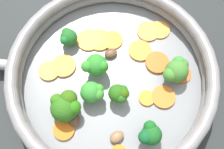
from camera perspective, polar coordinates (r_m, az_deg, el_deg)
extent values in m
plane|color=#252828|center=(0.50, 0.00, -1.29)|extent=(4.00, 4.00, 0.00)
cylinder|color=gray|center=(0.50, 0.00, -0.97)|extent=(0.35, 0.35, 0.02)
torus|color=gray|center=(0.48, 0.00, -0.17)|extent=(0.38, 0.38, 0.02)
torus|color=gray|center=(0.46, 0.00, 0.88)|extent=(0.38, 0.38, 0.02)
sphere|color=gray|center=(0.54, -17.07, 6.20)|extent=(0.01, 0.01, 0.01)
sphere|color=gray|center=(0.50, -19.46, -3.78)|extent=(0.01, 0.01, 0.01)
cylinder|color=orange|center=(0.54, 10.30, 9.55)|extent=(0.06, 0.06, 0.00)
cylinder|color=orange|center=(0.47, -10.42, -11.71)|extent=(0.05, 0.05, 0.01)
cylinder|color=orange|center=(0.52, -2.73, 7.50)|extent=(0.05, 0.05, 0.00)
cylinder|color=#F59C36|center=(0.52, -5.09, 7.49)|extent=(0.05, 0.05, 0.00)
cylinder|color=#F99B3C|center=(0.51, -13.51, 0.77)|extent=(0.05, 0.05, 0.00)
cylinder|color=orange|center=(0.51, -10.45, 1.87)|extent=(0.06, 0.06, 0.01)
cylinder|color=orange|center=(0.48, 7.58, -5.14)|extent=(0.04, 0.04, 0.00)
cylinder|color=orange|center=(0.54, 7.85, 9.24)|extent=(0.06, 0.06, 0.00)
cylinder|color=orange|center=(0.51, 6.12, 5.18)|extent=(0.05, 0.05, 0.00)
cylinder|color=orange|center=(0.49, 11.27, -4.43)|extent=(0.06, 0.06, 0.01)
cylinder|color=orange|center=(0.52, 0.05, 7.48)|extent=(0.06, 0.06, 0.00)
cylinder|color=orange|center=(0.51, 9.78, 2.59)|extent=(0.06, 0.06, 0.01)
cylinder|color=orange|center=(0.51, 14.61, 0.20)|extent=(0.06, 0.06, 0.00)
cylinder|color=#779B4E|center=(0.52, -9.12, 7.13)|extent=(0.01, 0.01, 0.01)
sphere|color=#1F6325|center=(0.51, -9.37, 7.94)|extent=(0.03, 0.03, 0.03)
sphere|color=#25661C|center=(0.51, -9.90, 9.04)|extent=(0.02, 0.02, 0.02)
sphere|color=#1C6B29|center=(0.50, -10.29, 7.34)|extent=(0.02, 0.02, 0.02)
cylinder|color=#7DA456|center=(0.47, -9.94, -7.86)|extent=(0.01, 0.01, 0.01)
sphere|color=#2A6519|center=(0.45, -10.34, -7.26)|extent=(0.05, 0.05, 0.05)
sphere|color=#335F11|center=(0.45, -9.42, -5.18)|extent=(0.03, 0.03, 0.03)
sphere|color=#306A14|center=(0.45, -11.90, -5.52)|extent=(0.02, 0.02, 0.02)
sphere|color=#296F12|center=(0.44, -8.37, -7.07)|extent=(0.03, 0.03, 0.03)
cylinder|color=#82A664|center=(0.47, -4.41, -4.60)|extent=(0.01, 0.01, 0.02)
sphere|color=#32882E|center=(0.45, -4.58, -3.86)|extent=(0.04, 0.04, 0.04)
sphere|color=#368C26|center=(0.45, -3.00, -3.24)|extent=(0.02, 0.02, 0.02)
sphere|color=#39882E|center=(0.45, -3.06, -4.33)|extent=(0.02, 0.02, 0.02)
cylinder|color=#72A55F|center=(0.47, 1.13, -4.78)|extent=(0.01, 0.01, 0.02)
sphere|color=#255F16|center=(0.45, 1.17, -4.11)|extent=(0.03, 0.03, 0.03)
sphere|color=#2F590C|center=(0.44, 2.58, -4.17)|extent=(0.02, 0.02, 0.02)
sphere|color=#27641B|center=(0.45, 2.06, -5.07)|extent=(0.02, 0.02, 0.02)
sphere|color=#226517|center=(0.45, 2.41, -3.36)|extent=(0.02, 0.02, 0.02)
cylinder|color=#73A250|center=(0.46, 8.27, -13.19)|extent=(0.01, 0.01, 0.02)
sphere|color=#19581F|center=(0.44, 8.58, -12.84)|extent=(0.03, 0.03, 0.03)
sphere|color=#145C1B|center=(0.44, 8.25, -11.21)|extent=(0.02, 0.02, 0.02)
sphere|color=#125529|center=(0.43, 7.19, -13.36)|extent=(0.02, 0.02, 0.02)
cylinder|color=#83B662|center=(0.50, 13.41, -0.10)|extent=(0.02, 0.02, 0.01)
sphere|color=#407C2E|center=(0.48, 13.87, 0.70)|extent=(0.04, 0.04, 0.04)
sphere|color=#42842D|center=(0.47, 12.56, -0.02)|extent=(0.03, 0.03, 0.03)
sphere|color=#3A8432|center=(0.48, 14.29, 2.57)|extent=(0.02, 0.02, 0.02)
sphere|color=#43792D|center=(0.49, 14.92, 2.03)|extent=(0.02, 0.02, 0.02)
cylinder|color=#83A95D|center=(0.48, -3.54, 0.58)|extent=(0.01, 0.01, 0.02)
sphere|color=#2E852A|center=(0.46, -3.69, 1.58)|extent=(0.04, 0.04, 0.04)
sphere|color=#338D2B|center=(0.46, -5.50, 1.78)|extent=(0.02, 0.02, 0.02)
sphere|color=#368420|center=(0.46, -2.08, 2.26)|extent=(0.03, 0.03, 0.03)
sphere|color=#2C8C26|center=(0.46, -2.00, 2.13)|extent=(0.02, 0.02, 0.02)
ellipsoid|color=brown|center=(0.46, -8.32, -9.64)|extent=(0.03, 0.03, 0.01)
ellipsoid|color=brown|center=(0.50, -0.29, 4.62)|extent=(0.03, 0.03, 0.01)
ellipsoid|color=olive|center=(0.46, 1.05, -13.44)|extent=(0.03, 0.03, 0.01)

